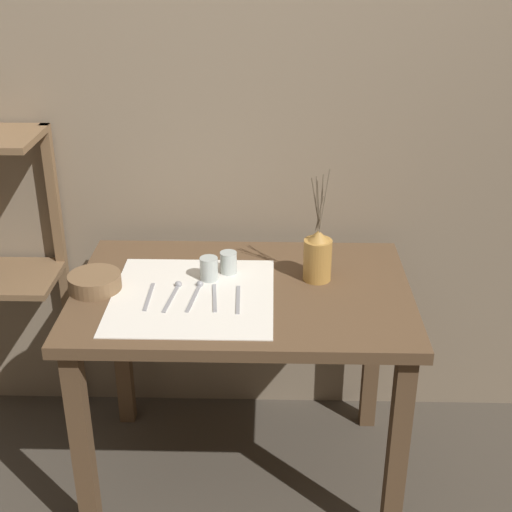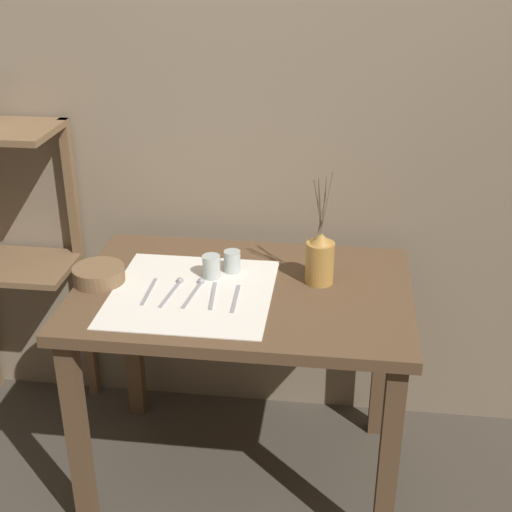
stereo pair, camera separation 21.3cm
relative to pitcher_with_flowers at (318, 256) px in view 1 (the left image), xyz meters
name	(u,v)px [view 1 (the left image)]	position (x,y,z in m)	size (l,w,h in m)	color
ground_plane	(244,473)	(-0.25, -0.07, -0.88)	(12.00, 12.00, 0.00)	#473F35
stone_wall_back	(247,129)	(-0.25, 0.41, 0.32)	(7.00, 0.06, 2.40)	gray
wooden_table	(242,319)	(-0.25, -0.07, -0.20)	(1.12, 0.75, 0.79)	brown
linen_cloth	(193,296)	(-0.41, -0.13, -0.08)	(0.52, 0.53, 0.00)	white
pitcher_with_flowers	(318,256)	(0.00, 0.00, 0.00)	(0.10, 0.10, 0.39)	#B7843D
wooden_bowl	(95,282)	(-0.73, -0.09, -0.06)	(0.17, 0.17, 0.05)	brown
glass_tumbler_near	(209,269)	(-0.36, -0.01, -0.04)	(0.06, 0.06, 0.08)	#B7C1BC
glass_tumbler_far	(228,262)	(-0.30, 0.04, -0.04)	(0.06, 0.06, 0.08)	#B7C1BC
knife_center	(149,297)	(-0.55, -0.15, -0.08)	(0.01, 0.18, 0.00)	#939399
spoon_inner	(176,290)	(-0.47, -0.10, -0.08)	(0.04, 0.19, 0.02)	#939399
spoon_outer	(197,289)	(-0.40, -0.10, -0.08)	(0.04, 0.19, 0.02)	#939399
fork_inner	(215,298)	(-0.34, -0.15, -0.08)	(0.03, 0.18, 0.00)	#939399
fork_outer	(238,300)	(-0.26, -0.16, -0.08)	(0.02, 0.18, 0.00)	#939399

